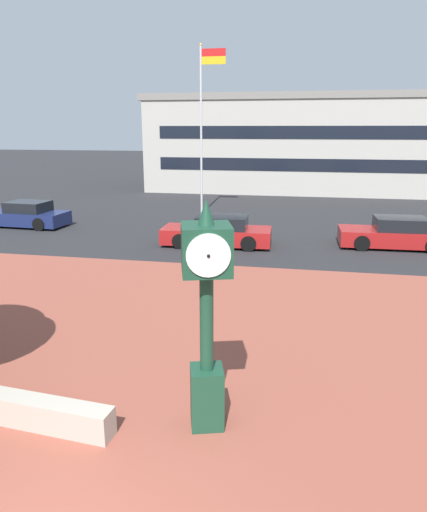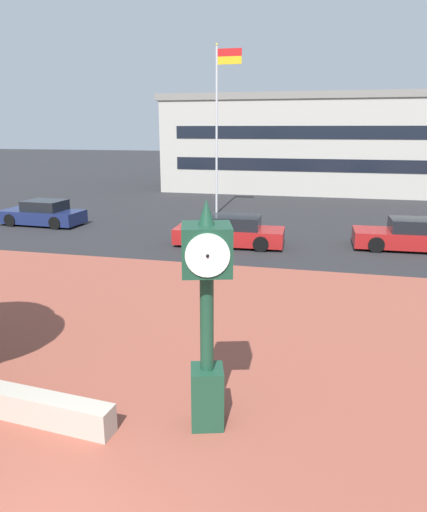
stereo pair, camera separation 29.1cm
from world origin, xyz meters
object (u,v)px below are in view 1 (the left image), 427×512
car_street_mid (218,232)px  flagpole_primary (203,120)px  car_street_near (395,234)px  street_clock (207,309)px  civic_building (327,143)px  car_street_far (26,215)px

car_street_mid → flagpole_primary: bearing=14.3°
car_street_near → street_clock: bearing=157.4°
street_clock → civic_building: civic_building is taller
car_street_mid → civic_building: bearing=-15.9°
street_clock → car_street_mid: size_ratio=0.82×
car_street_mid → car_street_far: same height
car_street_near → civic_building: size_ratio=0.16×
street_clock → car_street_mid: bearing=83.3°
street_clock → car_street_near: size_ratio=0.85×
street_clock → car_street_far: 19.28m
street_clock → car_street_mid: (-2.13, 12.49, -1.51)m
street_clock → flagpole_primary: size_ratio=0.41×
car_street_far → flagpole_primary: size_ratio=0.47×
car_street_mid → car_street_far: 10.54m
car_street_near → flagpole_primary: size_ratio=0.48×
flagpole_primary → civic_building: size_ratio=0.33×
car_street_mid → car_street_far: bearing=75.9°
car_street_mid → civic_building: civic_building is taller
car_street_far → flagpole_primary: flagpole_primary is taller
car_street_far → civic_building: 24.53m
car_street_mid → civic_building: 21.81m
flagpole_primary → car_street_far: bearing=-146.1°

